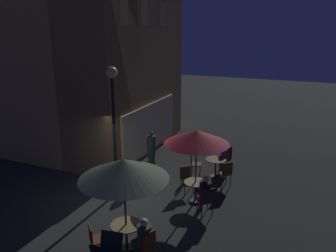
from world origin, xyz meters
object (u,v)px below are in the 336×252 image
cafe_chair_4 (226,156)px  cafe_table_1 (126,231)px  cafe_chair_2 (95,237)px  cafe_table_0 (195,187)px  cafe_chair_5 (194,162)px  patio_umbrella_1 (124,169)px  patron_seated_1 (143,238)px  cafe_chair_0 (206,199)px  cafe_table_2 (216,164)px  cafe_chair_1 (186,177)px  patron_seated_2 (225,155)px  patron_standing_3 (151,153)px  street_lamp_near_corner (113,103)px  patio_umbrella_0 (197,137)px  cafe_chair_6 (226,172)px  patron_seated_0 (205,192)px  cafe_chair_3 (147,245)px

cafe_chair_4 → cafe_table_1: bearing=3.5°
cafe_table_1 → cafe_chair_2: 0.78m
cafe_table_0 → cafe_chair_5: 2.05m
cafe_table_1 → patio_umbrella_1: size_ratio=0.32×
cafe_table_1 → patron_seated_1: (-0.28, -0.63, 0.14)m
cafe_chair_0 → patron_seated_1: bearing=122.2°
cafe_chair_5 → cafe_table_2: bearing=0.0°
cafe_chair_1 → cafe_table_0: bearing=-0.0°
patron_seated_2 → patron_standing_3: bearing=-46.5°
cafe_chair_0 → cafe_chair_1: 1.63m
patron_seated_2 → cafe_table_2: bearing=0.0°
cafe_chair_1 → cafe_chair_2: bearing=-54.0°
street_lamp_near_corner → cafe_chair_4: (3.44, -2.96, -2.58)m
street_lamp_near_corner → patron_seated_1: 4.49m
patio_umbrella_0 → patron_standing_3: patio_umbrella_0 is taller
cafe_chair_2 → patron_seated_1: patron_seated_1 is taller
cafe_chair_1 → patron_seated_1: 3.88m
street_lamp_near_corner → cafe_chair_6: street_lamp_near_corner is taller
cafe_chair_1 → patron_seated_1: size_ratio=0.75×
cafe_chair_4 → patron_standing_3: bearing=-44.5°
cafe_chair_2 → patron_standing_3: size_ratio=0.50×
patio_umbrella_0 → cafe_chair_4: patio_umbrella_0 is taller
cafe_chair_2 → cafe_chair_4: (6.52, -1.67, 0.05)m
cafe_table_2 → patron_standing_3: (-0.75, 2.35, 0.35)m
patio_umbrella_0 → cafe_chair_6: patio_umbrella_0 is taller
cafe_chair_6 → patron_standing_3: patron_standing_3 is taller
cafe_chair_2 → patio_umbrella_1: bearing=-0.0°
street_lamp_near_corner → patron_seated_1: (-2.81, -2.47, -2.49)m
patron_seated_0 → cafe_chair_6: bearing=-46.6°
cafe_table_2 → cafe_chair_3: size_ratio=0.82×
cafe_chair_0 → patron_standing_3: patron_standing_3 is taller
cafe_table_2 → cafe_chair_6: 0.85m
cafe_chair_0 → patron_seated_0: patron_seated_0 is taller
cafe_table_0 → cafe_chair_3: (-3.34, 0.07, 0.04)m
patio_umbrella_0 → cafe_chair_4: 3.40m
cafe_table_0 → patio_umbrella_1: bearing=164.7°
cafe_table_1 → cafe_chair_4: size_ratio=0.78×
cafe_table_2 → patron_standing_3: patron_standing_3 is taller
cafe_chair_0 → cafe_chair_5: bearing=-15.1°
street_lamp_near_corner → cafe_table_1: (-2.53, -1.85, -2.63)m
cafe_chair_2 → patron_seated_1: size_ratio=0.72×
patio_umbrella_1 → cafe_chair_4: patio_umbrella_1 is taller
patron_seated_0 → patron_standing_3: (1.93, 2.73, 0.17)m
cafe_chair_2 → cafe_chair_3: (0.22, -1.31, 0.02)m
cafe_chair_1 → cafe_chair_3: cafe_chair_3 is taller
cafe_table_2 → cafe_chair_6: (-0.65, -0.55, 0.04)m
cafe_table_2 → patio_umbrella_1: (-5.16, 0.91, 1.70)m
patio_umbrella_0 → patron_seated_2: patio_umbrella_0 is taller
cafe_chair_1 → cafe_chair_5: cafe_chair_5 is taller
cafe_table_0 → patio_umbrella_0: 1.71m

